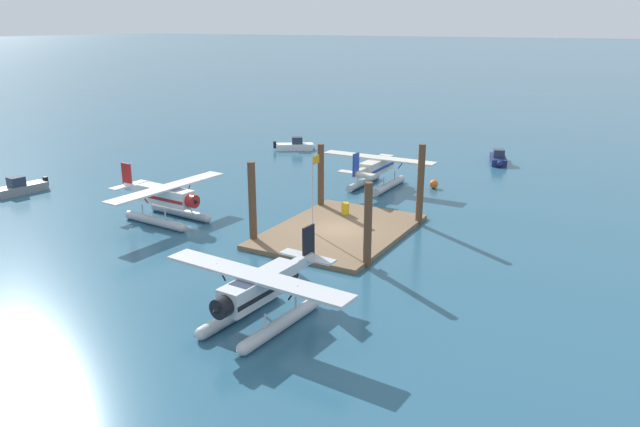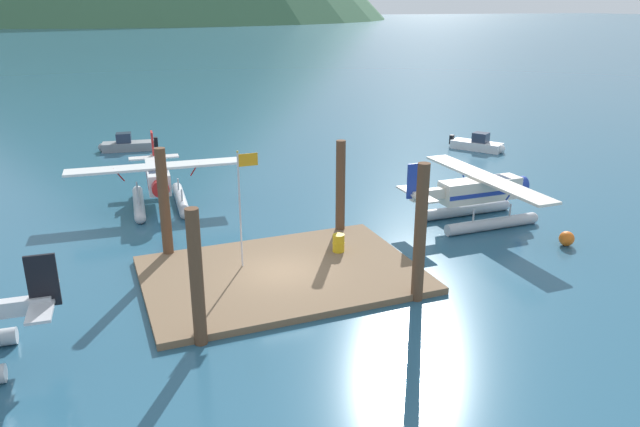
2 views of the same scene
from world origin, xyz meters
name	(u,v)px [view 2 (image 2 of 2)]	position (x,y,z in m)	size (l,w,h in m)	color
ground_plane	(282,277)	(0.00, 0.00, 0.00)	(1200.00, 1200.00, 0.00)	#285670
dock_platform	(282,274)	(0.00, 0.00, 0.15)	(12.20, 8.51, 0.30)	brown
piling_near_left	(197,278)	(-4.52, -4.25, 2.61)	(0.49, 0.49, 5.22)	brown
piling_near_right	(420,234)	(4.58, -4.16, 2.95)	(0.50, 0.50, 5.91)	brown
piling_far_left	(164,205)	(-4.44, 4.12, 2.75)	(0.51, 0.51, 5.50)	brown
piling_far_right	(340,188)	(4.64, 4.04, 2.57)	(0.50, 0.50, 5.14)	brown
flagpole	(242,195)	(-1.36, 1.26, 3.73)	(0.95, 0.10, 5.45)	silver
fuel_drum	(339,243)	(3.32, 1.19, 0.74)	(0.62, 0.62, 0.88)	gold
mooring_buoy	(567,239)	(14.78, -1.78, 0.38)	(0.77, 0.77, 0.77)	orange
seaplane_white_bow_left	(158,182)	(-3.72, 12.36, 1.58)	(10.48, 7.97, 3.84)	#B7BABF
seaplane_cream_stbd_fwd	(480,196)	(12.67, 2.83, 1.58)	(7.98, 10.41, 3.84)	#B7BABF
boat_white_open_east	(478,144)	(23.44, 17.82, 0.49)	(3.55, 4.34, 1.50)	silver
boat_grey_open_north	(126,145)	(-4.26, 28.75, 0.49)	(4.87, 2.09, 1.50)	gray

